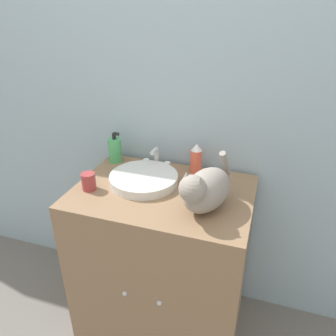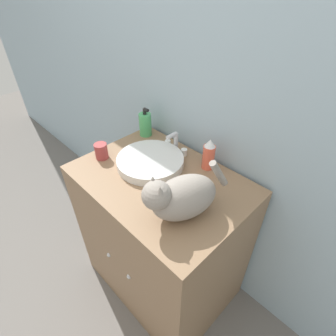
% 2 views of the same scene
% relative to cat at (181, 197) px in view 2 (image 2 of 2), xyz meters
% --- Properties ---
extents(ground_plane, '(8.00, 8.00, 0.00)m').
position_rel_cat_xyz_m(ground_plane, '(-0.22, -0.20, -0.97)').
color(ground_plane, slate).
extents(wall_back, '(6.00, 0.05, 2.50)m').
position_rel_cat_xyz_m(wall_back, '(-0.22, 0.43, 0.28)').
color(wall_back, '#9EB7C6').
rests_on(wall_back, ground_plane).
extents(vanity_cabinet, '(0.82, 0.59, 0.87)m').
position_rel_cat_xyz_m(vanity_cabinet, '(-0.22, 0.09, -0.53)').
color(vanity_cabinet, '#8C6B4C').
rests_on(vanity_cabinet, ground_plane).
extents(sink_basin, '(0.33, 0.33, 0.04)m').
position_rel_cat_xyz_m(sink_basin, '(-0.33, 0.13, -0.08)').
color(sink_basin, silver).
rests_on(sink_basin, vanity_cabinet).
extents(faucet, '(0.15, 0.08, 0.11)m').
position_rel_cat_xyz_m(faucet, '(-0.33, 0.31, -0.05)').
color(faucet, silver).
rests_on(faucet, vanity_cabinet).
extents(cat, '(0.23, 0.37, 0.22)m').
position_rel_cat_xyz_m(cat, '(0.00, 0.00, 0.00)').
color(cat, gray).
rests_on(cat, vanity_cabinet).
extents(soap_bottle, '(0.07, 0.07, 0.17)m').
position_rel_cat_xyz_m(soap_bottle, '(-0.56, 0.31, -0.03)').
color(soap_bottle, '#4CB266').
rests_on(soap_bottle, vanity_cabinet).
extents(spray_bottle, '(0.06, 0.06, 0.16)m').
position_rel_cat_xyz_m(spray_bottle, '(-0.12, 0.32, -0.02)').
color(spray_bottle, '#EF6047').
rests_on(spray_bottle, vanity_cabinet).
extents(cup, '(0.06, 0.06, 0.08)m').
position_rel_cat_xyz_m(cup, '(-0.54, -0.00, -0.06)').
color(cup, '#9E3838').
rests_on(cup, vanity_cabinet).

